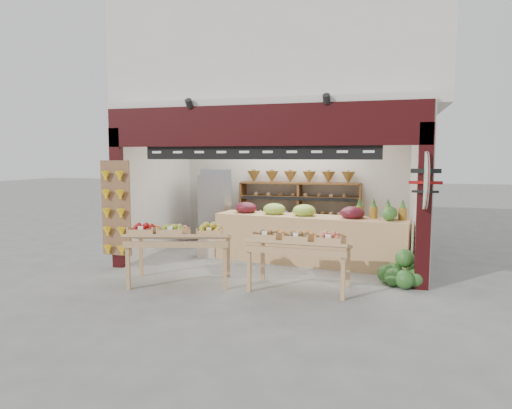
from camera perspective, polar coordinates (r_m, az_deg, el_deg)
The scene contains 11 objects.
ground at distance 9.16m, azimuth 1.84°, elevation -7.38°, with size 60.00×60.00×0.00m, color slate.
shop_structure at distance 10.64m, azimuth 4.08°, elevation 15.74°, with size 6.36×5.12×5.40m.
banana_board at distance 8.98m, azimuth -17.20°, elevation -0.68°, with size 0.60×0.15×1.80m.
gift_sign at distance 7.54m, azimuth 20.43°, elevation 2.82°, with size 0.04×0.93×0.92m.
back_shelving at distance 10.83m, azimuth 5.46°, elevation 0.81°, with size 2.86×0.47×1.78m.
refrigerator at distance 10.87m, azimuth -4.96°, elevation -0.40°, with size 0.71×0.71×1.82m, color #AEB1B5.
cardboard_stack at distance 9.78m, azimuth -4.73°, elevation -5.21°, with size 0.99×0.80×0.60m.
mid_counter at distance 9.14m, azimuth 6.56°, elevation -4.12°, with size 3.87×1.22×1.18m.
display_table_left at distance 7.80m, azimuth -10.23°, elevation -3.65°, with size 1.86×1.34×1.06m.
display_table_right at distance 7.31m, azimuth 5.52°, elevation -4.48°, with size 1.60×0.92×1.01m.
watermelon_pile at distance 8.02m, azimuth 17.78°, elevation -8.16°, with size 0.76×0.76×0.60m.
Camera 1 is at (2.13, -8.65, 2.12)m, focal length 32.00 mm.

